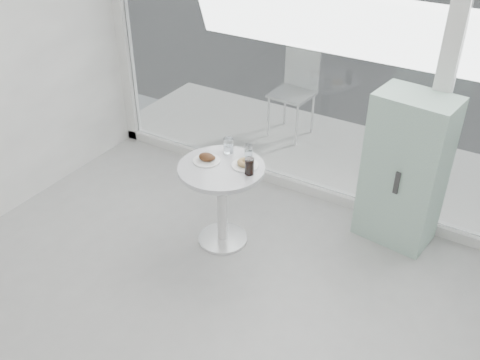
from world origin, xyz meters
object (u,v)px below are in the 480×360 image
Objects in this scene: plate_donut at (245,164)px; water_tumbler_a at (228,146)px; water_tumbler_b at (248,152)px; cola_glass at (249,166)px; patio_chair at (296,86)px; main_table at (222,189)px; mint_cabinet at (405,171)px; plate_fritter at (207,158)px.

plate_donut is 1.65× the size of water_tumbler_a.
water_tumbler_b is (0.18, 0.03, -0.01)m from water_tumbler_a.
cola_glass reaches higher than water_tumbler_b.
plate_donut is (0.51, -2.01, 0.16)m from patio_chair.
main_table is 5.74× the size of water_tumbler_a.
cola_glass is at bearing -70.27° from patio_chair.
patio_chair is at bearing 149.84° from mint_cabinet.
plate_donut is (0.31, 0.10, -0.01)m from plate_fritter.
main_table is 0.38m from cola_glass.
cola_glass is at bearing -32.37° from water_tumbler_a.
mint_cabinet is at bearing 39.36° from cola_glass.
water_tumbler_a reaches higher than main_table.
patio_chair is 7.62× the size of water_tumbler_a.
plate_donut is 1.55× the size of cola_glass.
water_tumbler_b is at bearing 121.96° from cola_glass.
water_tumbler_b is 0.28m from cola_glass.
mint_cabinet is 5.93× the size of plate_fritter.
plate_fritter reaches higher than main_table.
plate_donut is (0.16, 0.11, 0.24)m from main_table.
main_table is 7.11× the size of water_tumbler_b.
patio_chair is at bearing 104.12° from plate_donut.
water_tumbler_a reaches higher than plate_fritter.
main_table is at bearing -76.96° from patio_chair.
water_tumbler_b is (0.25, 0.24, 0.02)m from plate_fritter.
water_tumbler_a is (-1.35, -0.63, 0.15)m from mint_cabinet.
cola_glass is (0.33, -0.21, 0.01)m from water_tumbler_a.
mint_cabinet is 6.14× the size of plate_donut.
patio_chair is 1.92m from water_tumbler_a.
plate_donut is at bearing -72.06° from patio_chair.
cola_glass is at bearing -58.04° from water_tumbler_b.
main_table is 3.48× the size of plate_donut.
main_table is at bearing -4.25° from plate_fritter.
main_table is at bearing -112.97° from water_tumbler_b.
patio_chair is 7.14× the size of cola_glass.
cola_glass reaches higher than main_table.
patio_chair is at bearing 105.92° from cola_glass.
water_tumbler_a is (0.07, 0.22, 0.03)m from plate_fritter.
water_tumbler_b is 0.76× the size of cola_glass.
patio_chair reaches higher than main_table.
water_tumbler_a is 0.18m from water_tumbler_b.
water_tumbler_b is at bearing 8.35° from water_tumbler_a.
mint_cabinet is 1.33m from water_tumbler_b.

